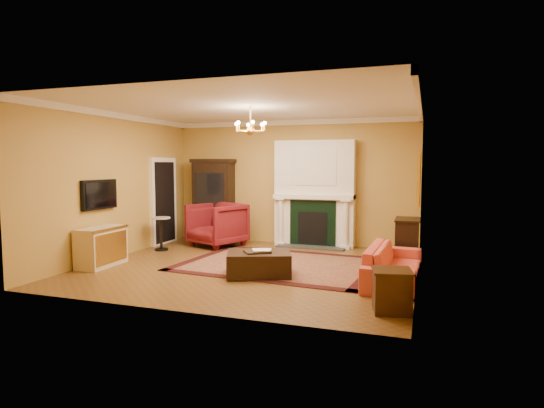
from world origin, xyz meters
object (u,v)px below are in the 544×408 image
at_px(commode, 101,247).
at_px(leather_ottoman, 259,263).
at_px(console_table, 407,242).
at_px(pedestal_table, 161,231).
at_px(china_cabinet, 214,202).
at_px(wingback_armchair, 217,222).
at_px(end_table, 392,292).
at_px(coral_sofa, 394,258).

bearing_deg(commode, leather_ottoman, 2.97).
bearing_deg(leather_ottoman, commode, 163.13).
xyz_separation_m(console_table, leather_ottoman, (-2.40, -1.93, -0.20)).
bearing_deg(leather_ottoman, pedestal_table, 131.34).
height_order(china_cabinet, commode, china_cabinet).
relative_size(china_cabinet, leather_ottoman, 1.82).
distance_m(wingback_armchair, end_table, 5.65).
bearing_deg(console_table, commode, -159.08).
xyz_separation_m(pedestal_table, end_table, (5.25, -2.74, -0.17)).
bearing_deg(end_table, commode, 169.57).
bearing_deg(commode, china_cabinet, 75.86).
height_order(coral_sofa, end_table, coral_sofa).
height_order(china_cabinet, coral_sofa, china_cabinet).
relative_size(wingback_armchair, end_table, 2.09).
bearing_deg(china_cabinet, console_table, -16.34).
xyz_separation_m(china_cabinet, console_table, (4.78, -1.16, -0.57)).
xyz_separation_m(commode, coral_sofa, (5.37, 0.58, 0.03)).
relative_size(pedestal_table, coral_sofa, 0.37).
distance_m(commode, console_table, 5.93).
xyz_separation_m(wingback_armchair, commode, (-1.15, -2.65, -0.19)).
height_order(pedestal_table, console_table, console_table).
bearing_deg(leather_ottoman, end_table, -49.92).
bearing_deg(china_cabinet, end_table, -45.34).
bearing_deg(commode, end_table, -12.18).
xyz_separation_m(china_cabinet, pedestal_table, (-0.53, -1.60, -0.55)).
bearing_deg(end_table, wingback_armchair, 139.61).
bearing_deg(leather_ottoman, console_table, 17.16).
height_order(commode, coral_sofa, coral_sofa).
relative_size(commode, console_table, 1.19).
height_order(pedestal_table, end_table, pedestal_table).
height_order(console_table, leather_ottoman, console_table).
relative_size(commode, end_table, 1.86).
xyz_separation_m(pedestal_table, commode, (-0.20, -1.74, -0.06)).
relative_size(commode, leather_ottoman, 0.92).
height_order(wingback_armchair, end_table, wingback_armchair).
distance_m(china_cabinet, leather_ottoman, 3.97).
bearing_deg(console_table, china_cabinet, 165.61).
distance_m(china_cabinet, pedestal_table, 1.78).
relative_size(pedestal_table, commode, 0.75).
xyz_separation_m(coral_sofa, console_table, (0.14, 1.60, 0.02)).
bearing_deg(end_table, china_cabinet, 137.31).
bearing_deg(coral_sofa, leather_ottoman, 100.28).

